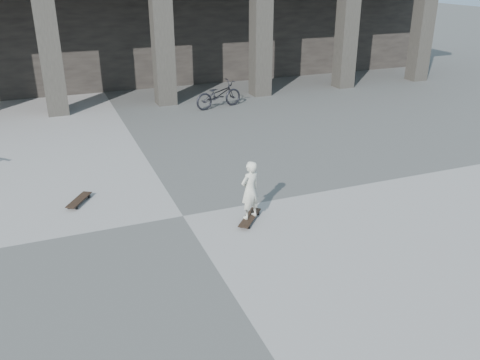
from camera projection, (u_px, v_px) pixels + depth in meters
name	position (u px, v px, depth m)	size (l,w,h in m)	color
ground	(183.00, 216.00, 9.83)	(90.00, 90.00, 0.00)	#494A47
colonnade	(87.00, 3.00, 20.40)	(28.00, 8.82, 6.00)	black
longboard	(250.00, 218.00, 9.62)	(0.69, 0.76, 0.08)	black
skateboard_spare	(79.00, 200.00, 10.32)	(0.58, 0.76, 0.09)	black
child	(250.00, 190.00, 9.39)	(0.41, 0.27, 1.13)	beige
bicycle	(219.00, 95.00, 17.01)	(0.60, 1.72, 0.90)	black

